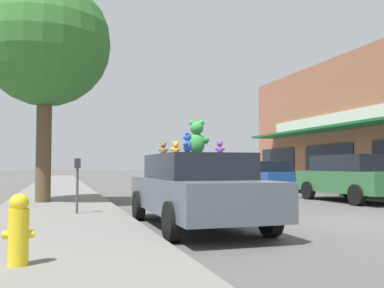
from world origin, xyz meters
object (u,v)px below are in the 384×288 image
at_px(teddy_bear_yellow, 176,148).
at_px(fire_hydrant, 18,229).
at_px(teddy_bear_blue, 187,143).
at_px(parking_meter, 77,178).
at_px(street_tree, 46,43).
at_px(teddy_bear_purple, 220,148).
at_px(plush_art_car, 196,188).
at_px(parked_car_far_center, 352,177).
at_px(teddy_bear_orange, 176,149).
at_px(teddy_bear_giant, 197,138).
at_px(parked_car_far_right, 265,175).
at_px(teddy_bear_brown, 163,149).

distance_m(teddy_bear_yellow, fire_hydrant, 4.77).
distance_m(teddy_bear_blue, parking_meter, 3.49).
bearing_deg(street_tree, teddy_bear_purple, -56.76).
distance_m(plush_art_car, parked_car_far_center, 8.27).
bearing_deg(teddy_bear_purple, teddy_bear_orange, 41.49).
distance_m(teddy_bear_giant, parked_car_far_right, 13.06).
bearing_deg(parked_car_far_center, teddy_bear_blue, -145.57).
height_order(teddy_bear_orange, fire_hydrant, teddy_bear_orange).
height_order(plush_art_car, parked_car_far_center, parked_car_far_center).
bearing_deg(street_tree, teddy_bear_yellow, -60.49).
bearing_deg(parked_car_far_right, teddy_bear_blue, -122.55).
bearing_deg(fire_hydrant, teddy_bear_blue, 40.65).
relative_size(teddy_bear_yellow, teddy_bear_brown, 0.99).
distance_m(teddy_bear_yellow, teddy_bear_blue, 1.48).
relative_size(parked_car_far_center, parking_meter, 3.42).
distance_m(parked_car_far_center, fire_hydrant, 12.53).
height_order(plush_art_car, teddy_bear_purple, teddy_bear_purple).
relative_size(teddy_bear_giant, teddy_bear_orange, 3.18).
xyz_separation_m(teddy_bear_yellow, fire_hydrant, (-2.80, -3.72, -1.08)).
distance_m(teddy_bear_yellow, teddy_bear_orange, 0.54).
bearing_deg(teddy_bear_brown, parked_car_far_right, -95.49).
bearing_deg(parked_car_far_center, teddy_bear_purple, -147.09).
bearing_deg(parking_meter, teddy_bear_blue, -58.42).
xyz_separation_m(teddy_bear_brown, fire_hydrant, (-2.64, -4.21, -1.08)).
bearing_deg(teddy_bear_brown, street_tree, -27.40).
height_order(teddy_bear_yellow, teddy_bear_brown, teddy_bear_brown).
xyz_separation_m(teddy_bear_blue, teddy_bear_brown, (0.02, 1.96, -0.04)).
height_order(teddy_bear_giant, parking_meter, teddy_bear_giant).
xyz_separation_m(teddy_bear_blue, parking_meter, (-1.79, 2.92, -0.70)).
xyz_separation_m(plush_art_car, parked_car_far_center, (7.07, 4.29, 0.08)).
height_order(teddy_bear_yellow, teddy_bear_blue, teddy_bear_blue).
relative_size(teddy_bear_giant, parked_car_far_right, 0.16).
bearing_deg(teddy_bear_blue, plush_art_car, -177.56).
height_order(parked_car_far_center, street_tree, street_tree).
relative_size(teddy_bear_brown, parking_meter, 0.24).
xyz_separation_m(teddy_bear_giant, teddy_bear_brown, (-0.42, 1.15, -0.19)).
height_order(teddy_bear_giant, teddy_bear_yellow, teddy_bear_giant).
bearing_deg(teddy_bear_giant, fire_hydrant, 63.48).
distance_m(teddy_bear_blue, street_tree, 7.79).
bearing_deg(parked_car_far_center, teddy_bear_giant, -148.48).
xyz_separation_m(teddy_bear_blue, parked_car_far_right, (7.50, 11.75, -0.87)).
xyz_separation_m(teddy_bear_blue, street_tree, (-2.66, 6.48, 3.40)).
xyz_separation_m(teddy_bear_yellow, teddy_bear_orange, (-0.13, -0.52, -0.04)).
bearing_deg(plush_art_car, teddy_bear_orange, 165.80).
bearing_deg(parked_car_far_right, teddy_bear_giant, -122.84).
distance_m(teddy_bear_orange, fire_hydrant, 4.28).
relative_size(plush_art_car, fire_hydrant, 6.04).
height_order(teddy_bear_giant, street_tree, street_tree).
relative_size(teddy_bear_orange, parked_car_far_right, 0.05).
height_order(plush_art_car, teddy_bear_blue, teddy_bear_blue).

